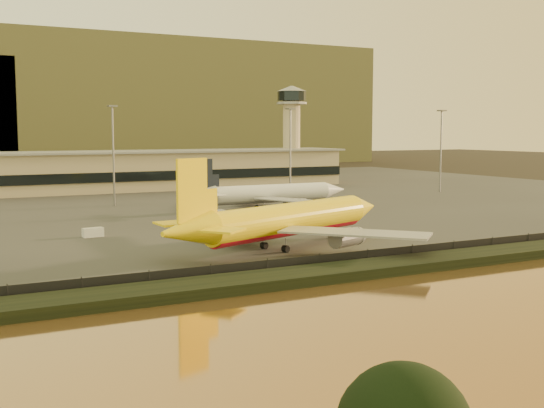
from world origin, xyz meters
The scene contains 11 objects.
ground centered at (0.00, 0.00, 0.00)m, with size 900.00×900.00×0.00m, color black.
embankment centered at (0.00, -17.00, 0.70)m, with size 320.00×7.00×1.40m, color black.
tarmac centered at (0.00, 95.00, 0.10)m, with size 320.00×220.00×0.20m, color #2D2D2D.
perimeter_fence centered at (0.00, -13.00, 1.30)m, with size 300.00×0.05×2.20m, color black.
terminal_building centered at (-14.52, 125.55, 6.25)m, with size 202.00×25.00×12.60m.
control_tower centered at (70.00, 131.00, 21.66)m, with size 11.20×11.20×35.50m.
apron_light_masts centered at (15.00, 75.00, 15.70)m, with size 152.20×12.20×25.40m.
dhl_cargo_jet centered at (-1.56, 4.70, 4.76)m, with size 49.36×46.81×15.26m.
white_narrowbody_jet centered at (21.41, 55.14, 3.96)m, with size 43.73×42.81×12.60m.
gse_vehicle_yellow centered at (5.28, 29.39, 1.14)m, with size 4.17×1.87×1.87m, color yellow.
gse_vehicle_white centered at (-26.57, 31.45, 1.02)m, with size 3.62×1.63×1.63m, color silver.
Camera 1 is at (-54.08, -91.11, 19.24)m, focal length 45.00 mm.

